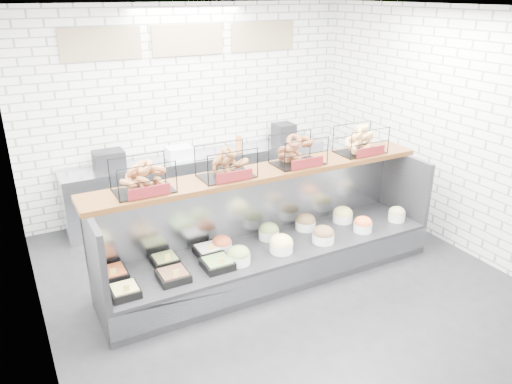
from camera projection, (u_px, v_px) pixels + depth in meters
ground at (285, 287)px, 5.70m from camera, size 5.50×5.50×0.00m
room_shell at (260, 99)px, 5.41m from camera, size 5.02×5.51×3.01m
display_case at (270, 249)px, 5.85m from camera, size 4.00×0.90×1.20m
bagel_shelf at (264, 159)px, 5.60m from camera, size 4.10×0.50×0.40m
prep_counter at (202, 182)px, 7.50m from camera, size 4.00×0.60×1.20m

